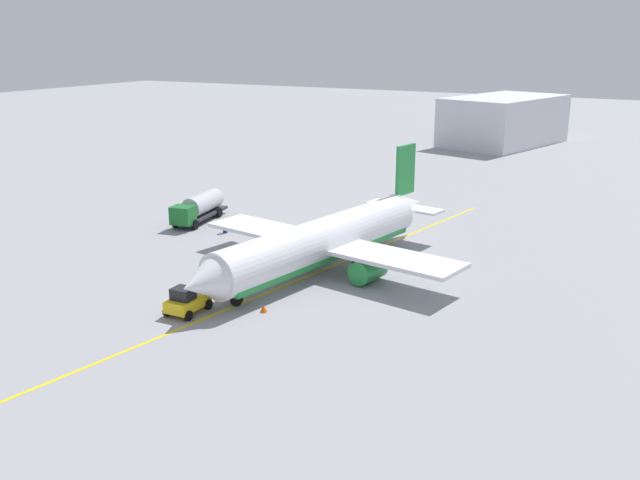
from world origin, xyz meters
The scene contains 9 objects.
ground_plane centered at (0.00, 0.00, 0.00)m, with size 400.00×400.00×0.00m, color #939399.
airplane centered at (-0.46, 0.08, 2.78)m, with size 33.79×27.12×9.92m.
fuel_tanker centered at (-8.94, -20.79, 1.71)m, with size 9.79×4.06×3.15m.
pushback_tug centered at (13.73, -4.34, 1.01)m, with size 3.67×2.42×2.20m.
refueling_worker centered at (-6.48, -15.33, 0.82)m, with size 0.52×0.61×1.71m.
safety_cone_nose centered at (9.95, -4.00, 0.31)m, with size 0.56×0.56×0.63m, color #F2590F.
safety_cone_wingtip centered at (10.72, 0.81, 0.31)m, with size 0.57×0.57×0.63m, color #F2590F.
distant_hangar centered at (-84.81, -5.29, 4.62)m, with size 28.83×20.78×9.25m.
taxi_line_marking centered at (0.00, 0.00, 0.01)m, with size 62.61×0.30×0.01m, color yellow.
Camera 1 is at (53.64, 29.16, 20.97)m, focal length 39.53 mm.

